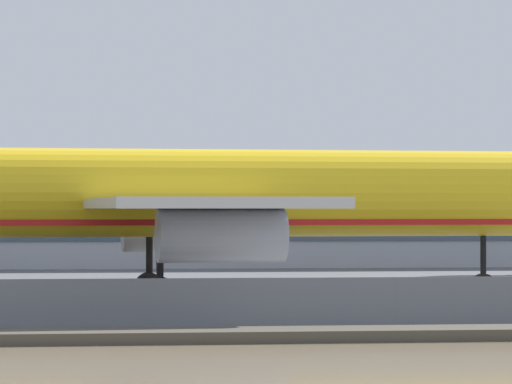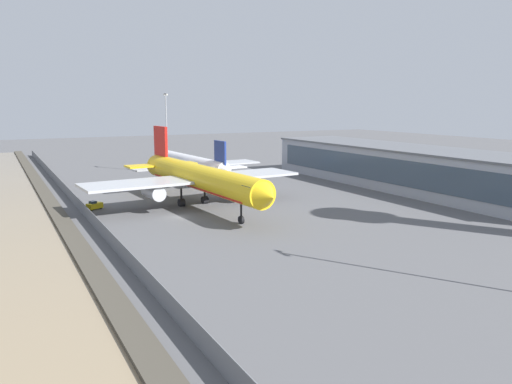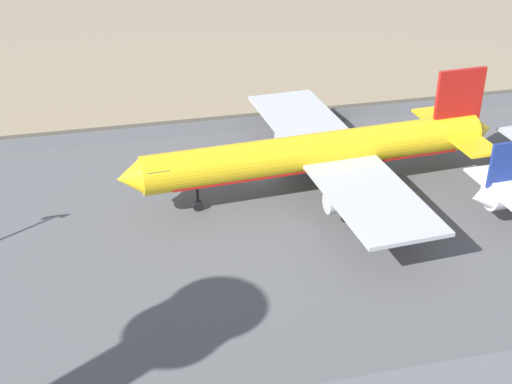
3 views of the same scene
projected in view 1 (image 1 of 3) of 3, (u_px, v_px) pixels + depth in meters
The scene contains 6 objects.
ground_plane at pixel (337, 307), 83.74m from camera, with size 500.00×500.00×0.00m, color #565659.
shoreline_seawall at pixel (417, 333), 63.38m from camera, with size 320.00×3.00×0.50m.
perimeter_fence at pixel (395, 304), 67.86m from camera, with size 280.00×0.10×2.43m.
cargo_jet_yellow at pixel (198, 197), 89.92m from camera, with size 55.59×47.71×16.36m.
baggage_tug at pixel (62, 311), 69.09m from camera, with size 2.88×3.58×1.80m.
terminal_building at pixel (173, 210), 146.67m from camera, with size 91.92×20.75×10.63m.
Camera 1 is at (-14.02, -82.75, 5.58)m, focal length 105.00 mm.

